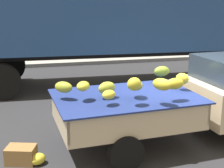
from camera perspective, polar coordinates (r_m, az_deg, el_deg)
ground at (r=7.55m, az=12.27°, el=-8.33°), size 220.00×220.00×0.00m
curb_strip at (r=15.22m, az=-1.54°, el=4.06°), size 80.00×0.80×0.16m
pickup_truck at (r=7.30m, az=17.03°, el=-2.07°), size 5.05×2.21×1.70m
semi_trailer at (r=11.13m, az=-0.07°, el=12.86°), size 12.09×3.05×3.95m
fallen_banana_bunch_near_tailgate at (r=6.19m, az=-12.89°, el=-12.69°), size 0.38×0.36×0.21m
produce_crate at (r=6.30m, az=-15.63°, el=-11.84°), size 0.60×0.50×0.31m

